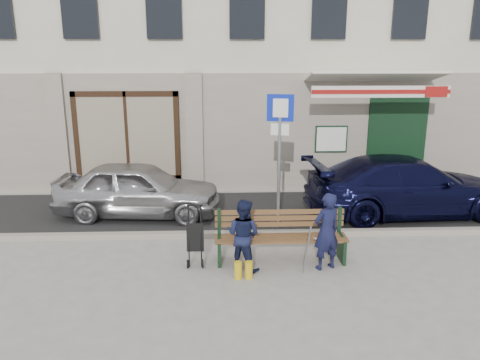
{
  "coord_description": "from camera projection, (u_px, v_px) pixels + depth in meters",
  "views": [
    {
      "loc": [
        -0.65,
        -7.58,
        3.67
      ],
      "look_at": [
        -0.3,
        1.6,
        1.2
      ],
      "focal_mm": 35.0,
      "sensor_mm": 36.0,
      "label": 1
    }
  ],
  "objects": [
    {
      "name": "ground",
      "position": [
        261.0,
        268.0,
        8.29
      ],
      "size": [
        80.0,
        80.0,
        0.0
      ],
      "primitive_type": "plane",
      "color": "#9E9991",
      "rests_on": "ground"
    },
    {
      "name": "asphalt_lane",
      "position": [
        250.0,
        212.0,
        11.28
      ],
      "size": [
        60.0,
        3.2,
        0.01
      ],
      "primitive_type": "cube",
      "color": "#282828",
      "rests_on": "ground"
    },
    {
      "name": "curb",
      "position": [
        255.0,
        234.0,
        9.72
      ],
      "size": [
        60.0,
        0.18,
        0.12
      ],
      "primitive_type": "cube",
      "color": "#9E9384",
      "rests_on": "ground"
    },
    {
      "name": "building",
      "position": [
        242.0,
        13.0,
        15.16
      ],
      "size": [
        20.0,
        8.27,
        10.0
      ],
      "color": "beige",
      "rests_on": "ground"
    },
    {
      "name": "car_silver",
      "position": [
        138.0,
        189.0,
        10.87
      ],
      "size": [
        3.9,
        1.82,
        1.29
      ],
      "primitive_type": "imported",
      "rotation": [
        0.0,
        0.0,
        1.49
      ],
      "color": "#B0B0B5",
      "rests_on": "ground"
    },
    {
      "name": "car_navy",
      "position": [
        407.0,
        186.0,
        10.96
      ],
      "size": [
        4.93,
        2.37,
        1.38
      ],
      "primitive_type": "imported",
      "rotation": [
        0.0,
        0.0,
        1.66
      ],
      "color": "black",
      "rests_on": "ground"
    },
    {
      "name": "parking_sign",
      "position": [
        280.0,
        141.0,
        9.47
      ],
      "size": [
        0.53,
        0.14,
        2.91
      ],
      "rotation": [
        0.0,
        0.0,
        -0.2
      ],
      "color": "gray",
      "rests_on": "ground"
    },
    {
      "name": "bench",
      "position": [
        278.0,
        238.0,
        8.48
      ],
      "size": [
        2.4,
        1.17,
        0.98
      ],
      "color": "brown",
      "rests_on": "ground"
    },
    {
      "name": "man",
      "position": [
        326.0,
        231.0,
        8.12
      ],
      "size": [
        0.59,
        0.5,
        1.39
      ],
      "primitive_type": "imported",
      "rotation": [
        0.0,
        0.0,
        3.52
      ],
      "color": "#131635",
      "rests_on": "ground"
    },
    {
      "name": "woman",
      "position": [
        243.0,
        235.0,
        8.11
      ],
      "size": [
        0.79,
        0.74,
        1.29
      ],
      "primitive_type": "imported",
      "rotation": [
        0.0,
        0.0,
        2.59
      ],
      "color": "#151A3A",
      "rests_on": "ground"
    },
    {
      "name": "stroller",
      "position": [
        195.0,
        239.0,
        8.39
      ],
      "size": [
        0.32,
        0.45,
        1.07
      ],
      "rotation": [
        0.0,
        0.0,
        0.03
      ],
      "color": "black",
      "rests_on": "ground"
    }
  ]
}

